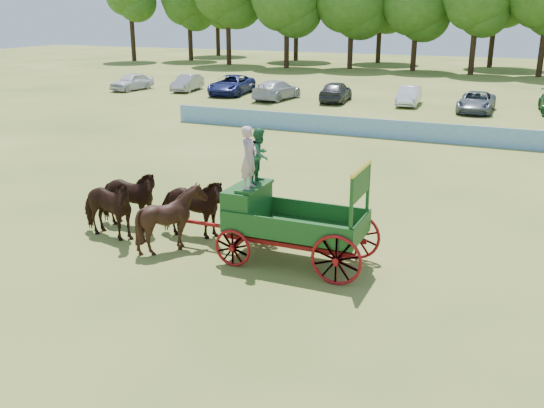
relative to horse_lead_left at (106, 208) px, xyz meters
The scene contains 8 objects.
ground 5.41m from the horse_lead_left, ahead, with size 160.00×160.00×0.00m, color #A09748.
horse_lead_left is the anchor object (origin of this frame).
horse_lead_right 1.10m from the horse_lead_left, 90.00° to the left, with size 1.06×2.34×1.97m, color black.
horse_wheel_left 2.40m from the horse_lead_left, ahead, with size 1.60×1.79×1.98m, color black.
horse_wheel_right 2.64m from the horse_lead_left, 24.62° to the left, with size 1.06×2.34×1.97m, color black.
farm_dray 5.42m from the horse_lead_left, ahead, with size 6.00×2.00×3.88m.
sponsor_banner 19.00m from the horse_lead_left, 76.92° to the left, with size 26.00×0.08×1.05m, color #2164B6.
parked_cars 30.60m from the horse_lead_left, 89.50° to the left, with size 45.65×6.91×1.61m.
Camera 1 is at (6.50, -14.78, 6.92)m, focal length 40.00 mm.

